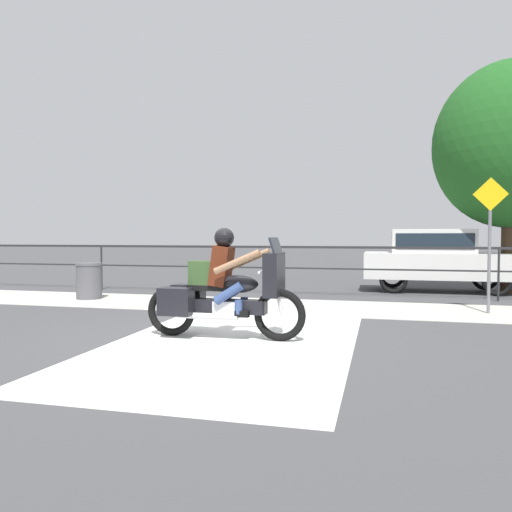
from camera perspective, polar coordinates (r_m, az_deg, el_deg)
name	(u,v)px	position (r m, az deg, el deg)	size (l,w,h in m)	color
ground_plane	(209,336)	(7.56, -5.38, -9.14)	(120.00, 120.00, 0.00)	#424244
sidewalk_band	(262,305)	(10.77, 0.69, -5.67)	(44.00, 2.40, 0.01)	#B7B2A8
crosswalk_band	(236,341)	(7.22, -2.29, -9.63)	(3.32, 6.00, 0.01)	silver
fence_railing	(281,256)	(12.68, 2.83, -0.04)	(36.00, 0.05, 1.25)	#232326
motorcycle	(223,290)	(7.30, -3.76, -3.88)	(2.41, 0.76, 1.62)	black
parked_car	(437,256)	(14.26, 20.03, -0.03)	(4.01, 1.61, 1.68)	silver
trash_bin	(89,281)	(12.50, -18.55, -2.71)	(0.61, 0.61, 0.86)	#515156
street_sign	(490,231)	(10.55, 25.16, 2.64)	(0.64, 0.06, 2.61)	slate
tree_behind_sign	(511,145)	(14.66, 27.15, 11.19)	(3.88, 3.88, 5.98)	#473323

